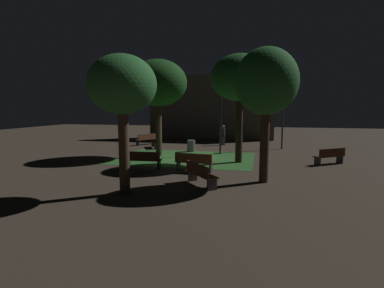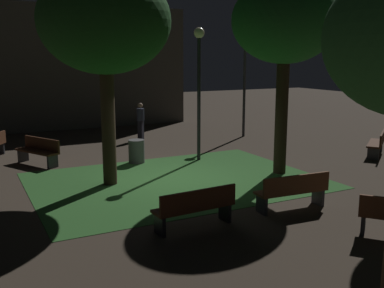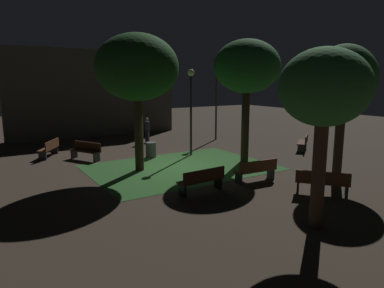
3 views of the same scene
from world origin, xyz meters
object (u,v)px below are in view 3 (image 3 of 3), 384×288
Objects in this scene: tree_back_right at (324,90)px; lamp_post_plaza_east at (216,90)px; tree_lawn_side at (247,68)px; tree_back_left at (344,80)px; bench_by_lamp at (50,148)px; trash_bin at (151,150)px; bench_back_row at (256,170)px; tree_right_canopy at (137,68)px; bench_lawn_edge at (86,150)px; pedestrian at (147,130)px; bench_near_trees at (304,142)px; lamp_post_plaza_west at (191,97)px; bench_corner at (202,180)px; bench_front_left at (322,182)px.

lamp_post_plaza_east is at bearing 64.90° from tree_back_right.
tree_lawn_side is 1.09× the size of tree_back_left.
bench_by_lamp is 14.40m from tree_back_left.
trash_bin is (-4.79, 7.56, -3.57)m from tree_back_left.
bench_back_row is at bearing -122.82° from tree_lawn_side.
tree_back_left reaches higher than bench_back_row.
tree_lawn_side is 5.19m from tree_right_canopy.
pedestrian reaches higher than bench_lawn_edge.
bench_near_trees is 0.38× the size of lamp_post_plaza_west.
lamp_post_plaza_east is at bearing -1.24° from bench_by_lamp.
pedestrian is at bearing 75.48° from bench_corner.
bench_by_lamp is 0.40× the size of lamp_post_plaza_west.
tree_back_right is at bearing -75.50° from bench_lawn_edge.
pedestrian reaches higher than bench_back_row.
bench_by_lamp is at bearing 120.31° from bench_front_left.
tree_right_canopy reaches higher than bench_by_lamp.
bench_back_row reaches higher than trash_bin.
bench_corner is 1.00× the size of bench_lawn_edge.
bench_back_row is 2.30× the size of trash_bin.
bench_back_row is 0.31× the size of tree_right_canopy.
pedestrian reaches higher than bench_near_trees.
lamp_post_plaza_west is 0.93× the size of lamp_post_plaza_east.
bench_corner is 4.18m from bench_front_left.
bench_near_trees is at bearing 53.33° from tree_back_left.
tree_right_canopy reaches higher than bench_near_trees.
pedestrian is (4.67, 2.73, 0.37)m from bench_lawn_edge.
lamp_post_plaza_west is 5.15m from pedestrian.
bench_lawn_edge is at bearing 112.31° from tree_right_canopy.
pedestrian is (2.66, 10.27, 0.37)m from bench_corner.
tree_back_right is (3.01, -11.63, 3.23)m from bench_lawn_edge.
tree_back_left reaches higher than bench_by_lamp.
lamp_post_plaza_west is (-2.71, 6.97, -0.89)m from tree_back_left.
bench_back_row is at bearing -94.91° from lamp_post_plaza_west.
bench_by_lamp is at bearing 141.48° from tree_lawn_side.
bench_back_row is 10.41m from lamp_post_plaza_east.
bench_back_row is 0.34× the size of tree_back_left.
bench_back_row is 1.05× the size of bench_near_trees.
tree_back_left reaches higher than bench_near_trees.
bench_by_lamp is at bearing 123.24° from bench_back_row.
bench_lawn_edge is at bearing 144.30° from tree_lawn_side.
lamp_post_plaza_east is at bearing 110.48° from bench_near_trees.
lamp_post_plaza_east is at bearing -16.53° from pedestrian.
tree_right_canopy is at bearing 139.55° from tree_back_left.
trash_bin is (-1.60, 6.23, -0.08)m from bench_back_row.
tree_back_right reaches higher than bench_back_row.
bench_front_left is (6.81, -11.64, 0.00)m from bench_by_lamp.
lamp_post_plaza_west reaches higher than trash_bin.
tree_right_canopy is (1.41, -3.44, 3.98)m from bench_lawn_edge.
tree_lawn_side is 0.99× the size of tree_right_canopy.
tree_back_right is 2.99× the size of pedestrian.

